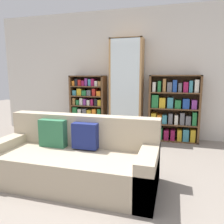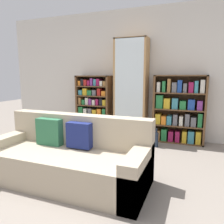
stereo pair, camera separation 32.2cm
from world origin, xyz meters
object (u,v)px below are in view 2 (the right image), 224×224
object	(u,v)px
display_cabinet	(131,89)
bookshelf_right	(179,111)
bookshelf_left	(94,106)
wine_bottle	(156,139)
couch	(68,158)

from	to	relation	value
display_cabinet	bookshelf_right	size ratio (longest dim) A/B	1.55
bookshelf_right	display_cabinet	bearing A→B (deg)	-179.07
display_cabinet	bookshelf_right	distance (m)	1.06
bookshelf_left	wine_bottle	xyz separation A→B (m)	(1.51, -0.46, -0.50)
couch	wine_bottle	bearing A→B (deg)	64.54
bookshelf_right	bookshelf_left	bearing A→B (deg)	-179.99
bookshelf_right	couch	bearing A→B (deg)	-118.17
couch	bookshelf_right	size ratio (longest dim) A/B	1.53
display_cabinet	bookshelf_left	bearing A→B (deg)	178.97
display_cabinet	wine_bottle	world-z (taller)	display_cabinet
couch	bookshelf_left	xyz separation A→B (m)	(-0.69, 2.17, 0.36)
display_cabinet	wine_bottle	size ratio (longest dim) A/B	5.89
couch	wine_bottle	xyz separation A→B (m)	(0.81, 1.71, -0.14)
bookshelf_right	wine_bottle	size ratio (longest dim) A/B	3.79
wine_bottle	bookshelf_left	bearing A→B (deg)	162.96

